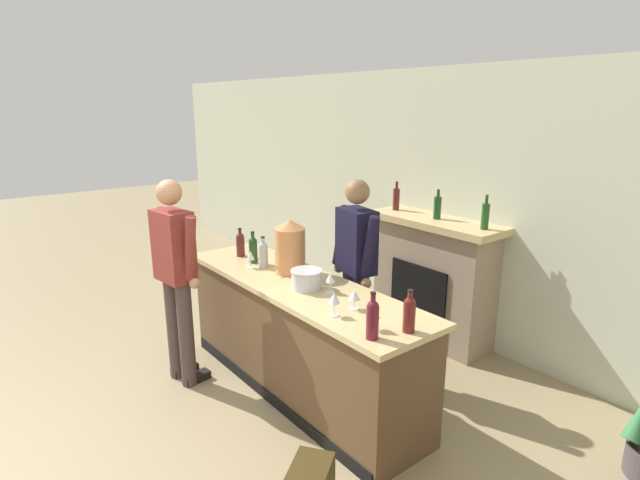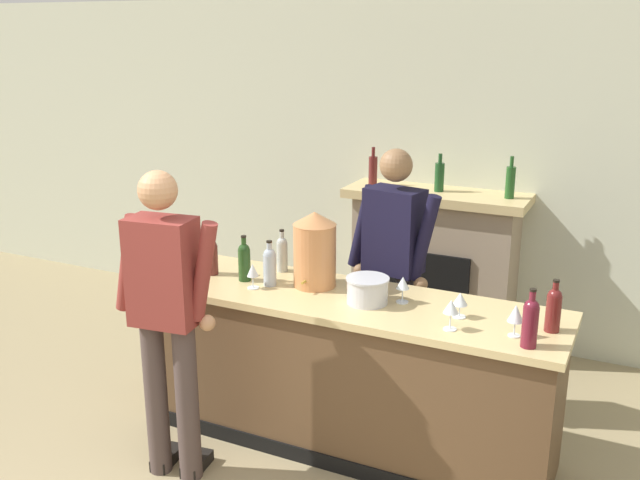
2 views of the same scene
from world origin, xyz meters
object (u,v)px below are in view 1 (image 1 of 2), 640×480
person_bartender (355,270)px  ice_bucket_steel (307,279)px  wine_bottle_cabernet_heavy (285,247)px  wine_glass_front_right (334,299)px  wine_glass_front_left (374,312)px  wine_bottle_merlot_tall (409,313)px  wine_glass_by_dispenser (354,296)px  wine_glass_near_bucket (330,279)px  person_customer (176,274)px  wine_bottle_chardonnay_pale (263,254)px  fireplace_stone (433,278)px  wine_glass_back_row (250,256)px  copper_dispenser (290,246)px  wine_bottle_rose_blush (240,243)px  wine_bottle_riesling_slim (253,249)px  wine_bottle_port_short (373,318)px

person_bartender → ice_bucket_steel: size_ratio=7.09×
wine_bottle_cabernet_heavy → wine_glass_front_right: wine_bottle_cabernet_heavy is taller
wine_bottle_cabernet_heavy → wine_glass_front_left: wine_bottle_cabernet_heavy is taller
wine_bottle_merlot_tall → wine_glass_front_left: 0.22m
wine_glass_by_dispenser → wine_glass_near_bucket: 0.36m
wine_glass_front_left → wine_glass_near_bucket: wine_glass_front_left is taller
person_customer → wine_glass_near_bucket: bearing=36.3°
person_bartender → wine_bottle_chardonnay_pale: bearing=-137.1°
fireplace_stone → wine_bottle_merlot_tall: bearing=-55.6°
wine_glass_back_row → person_customer: bearing=-106.1°
person_bartender → wine_glass_front_right: bearing=-51.2°
person_customer → wine_bottle_chardonnay_pale: size_ratio=6.25×
copper_dispenser → wine_bottle_cabernet_heavy: (-0.31, 0.16, -0.11)m
fireplace_stone → wine_glass_back_row: bearing=-109.1°
wine_bottle_rose_blush → wine_glass_near_bucket: bearing=2.8°
person_customer → wine_bottle_rose_blush: bearing=104.8°
wine_glass_back_row → wine_glass_front_left: size_ratio=0.91×
wine_bottle_merlot_tall → wine_bottle_rose_blush: bearing=-179.5°
person_customer → wine_glass_near_bucket: 1.35m
person_bartender → wine_glass_front_right: (0.59, -0.74, 0.10)m
wine_glass_front_left → wine_glass_near_bucket: size_ratio=1.10×
wine_bottle_riesling_slim → wine_bottle_merlot_tall: wine_bottle_riesling_slim is taller
wine_bottle_chardonnay_pale → wine_glass_back_row: bearing=-126.0°
copper_dispenser → wine_bottle_cabernet_heavy: bearing=153.6°
wine_bottle_riesling_slim → wine_bottle_rose_blush: bearing=177.8°
person_customer → wine_glass_by_dispenser: bearing=26.6°
wine_bottle_rose_blush → wine_glass_by_dispenser: size_ratio=1.92×
wine_bottle_cabernet_heavy → wine_glass_near_bucket: size_ratio=1.79×
wine_glass_front_left → wine_glass_front_right: size_ratio=1.04×
wine_bottle_cabernet_heavy → wine_glass_back_row: bearing=-91.0°
wine_glass_front_right → wine_bottle_chardonnay_pale: bearing=171.5°
wine_glass_back_row → wine_glass_front_right: size_ratio=0.95×
wine_glass_by_dispenser → wine_glass_front_right: (0.00, -0.19, 0.02)m
wine_bottle_riesling_slim → wine_bottle_cabernet_heavy: 0.29m
fireplace_stone → person_customer: bearing=-108.3°
wine_glass_back_row → wine_glass_by_dispenser: 1.26m
wine_bottle_merlot_tall → wine_bottle_port_short: 0.26m
ice_bucket_steel → wine_glass_back_row: 0.73m
wine_bottle_merlot_tall → wine_bottle_port_short: bearing=-106.8°
person_customer → wine_bottle_port_short: size_ratio=5.84×
fireplace_stone → wine_bottle_rose_blush: fireplace_stone is taller
wine_bottle_cabernet_heavy → wine_glass_front_left: size_ratio=1.63×
ice_bucket_steel → wine_bottle_cabernet_heavy: bearing=158.5°
wine_bottle_merlot_tall → wine_glass_back_row: size_ratio=1.80×
wine_bottle_riesling_slim → wine_bottle_cabernet_heavy: wine_bottle_riesling_slim is taller
wine_glass_back_row → wine_glass_front_left: (1.58, -0.02, 0.01)m
ice_bucket_steel → wine_bottle_port_short: bearing=-12.0°
wine_glass_back_row → wine_bottle_chardonnay_pale: bearing=54.0°
copper_dispenser → ice_bucket_steel: copper_dispenser is taller
copper_dispenser → wine_glass_front_left: (1.26, -0.23, -0.11)m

